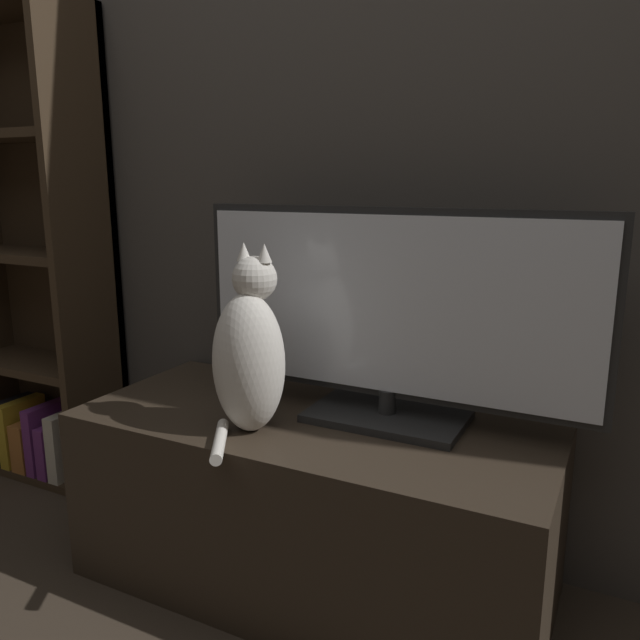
# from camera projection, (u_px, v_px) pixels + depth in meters

# --- Properties ---
(wall_back) EXTENTS (4.80, 0.05, 2.60)m
(wall_back) POSITION_uv_depth(u_px,v_px,m) (366.00, 99.00, 1.72)
(wall_back) COLOR #47423D
(wall_back) RESTS_ON ground_plane
(tv_stand) EXTENTS (1.24, 0.56, 0.48)m
(tv_stand) POSITION_uv_depth(u_px,v_px,m) (313.00, 502.00, 1.67)
(tv_stand) COLOR #33281E
(tv_stand) RESTS_ON ground_plane
(tv) EXTENTS (1.04, 0.24, 0.54)m
(tv) POSITION_uv_depth(u_px,v_px,m) (390.00, 317.00, 1.55)
(tv) COLOR black
(tv) RESTS_ON tv_stand
(cat) EXTENTS (0.19, 0.30, 0.46)m
(cat) POSITION_uv_depth(u_px,v_px,m) (250.00, 355.00, 1.51)
(cat) COLOR silver
(cat) RESTS_ON tv_stand
(bookshelf) EXTENTS (0.60, 0.28, 1.65)m
(bookshelf) POSITION_uv_depth(u_px,v_px,m) (38.00, 283.00, 2.27)
(bookshelf) COLOR #3D2D1E
(bookshelf) RESTS_ON ground_plane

